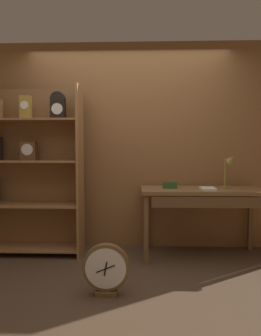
{
  "coord_description": "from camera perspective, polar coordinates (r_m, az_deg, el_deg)",
  "views": [
    {
      "loc": [
        0.14,
        -2.34,
        1.23
      ],
      "look_at": [
        0.04,
        0.84,
        1.04
      ],
      "focal_mm": 30.26,
      "sensor_mm": 36.0,
      "label": 1
    }
  ],
  "objects": [
    {
      "name": "desk_lamp",
      "position": [
        3.45,
        19.33,
        0.19
      ],
      "size": [
        0.19,
        0.19,
        0.41
      ],
      "color": "olive",
      "rests_on": "workbench"
    },
    {
      "name": "round_clock_large",
      "position": [
        2.57,
        -4.94,
        -19.6
      ],
      "size": [
        0.41,
        0.11,
        0.45
      ],
      "color": "brown",
      "rests_on": "ground"
    },
    {
      "name": "open_repair_manual",
      "position": [
        3.3,
        15.31,
        -4.04
      ],
      "size": [
        0.17,
        0.23,
        0.02
      ],
      "primitive_type": "cube",
      "rotation": [
        0.0,
        0.0,
        -0.05
      ],
      "color": "silver",
      "rests_on": "workbench"
    },
    {
      "name": "back_wood_panel",
      "position": [
        3.64,
        -0.35,
        4.46
      ],
      "size": [
        4.8,
        0.05,
        2.6
      ],
      "primitive_type": "cube",
      "color": "brown",
      "rests_on": "ground"
    },
    {
      "name": "toolbox_small",
      "position": [
        3.36,
        7.91,
        -3.37
      ],
      "size": [
        0.16,
        0.12,
        0.08
      ],
      "primitive_type": "cube",
      "color": "#2D5123",
      "rests_on": "workbench"
    },
    {
      "name": "workbench",
      "position": [
        3.38,
        14.32,
        -5.69
      ],
      "size": [
        1.41,
        0.59,
        0.8
      ],
      "color": "brown",
      "rests_on": "ground"
    },
    {
      "name": "bookshelf",
      "position": [
        3.6,
        -20.19,
        -0.07
      ],
      "size": [
        1.27,
        0.35,
        1.99
      ],
      "color": "#9E6B3D",
      "rests_on": "ground"
    },
    {
      "name": "ground_plane",
      "position": [
        2.65,
        -1.51,
        -24.35
      ],
      "size": [
        10.0,
        10.0,
        0.0
      ],
      "primitive_type": "plane",
      "color": "#4C3826"
    }
  ]
}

